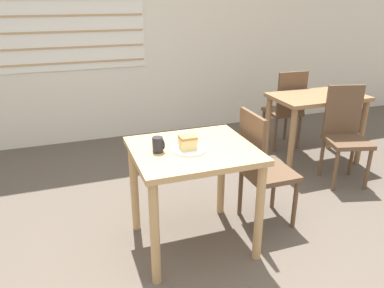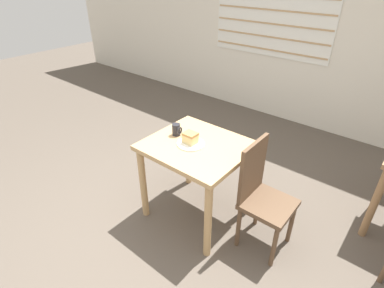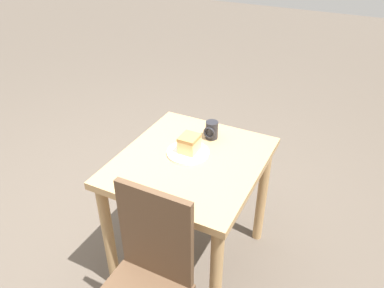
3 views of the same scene
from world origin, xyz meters
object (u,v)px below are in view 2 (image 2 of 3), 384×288
(plate, at_px, (191,144))
(coffee_mug, at_px, (177,130))
(chair_near_window, at_px, (262,194))
(cake_slice, at_px, (190,138))
(dining_table_near, at_px, (197,158))

(plate, relative_size, coffee_mug, 2.21)
(chair_near_window, relative_size, plate, 4.11)
(plate, bearing_deg, chair_near_window, 10.02)
(plate, distance_m, coffee_mug, 0.21)
(cake_slice, height_order, coffee_mug, same)
(chair_near_window, height_order, coffee_mug, chair_near_window)
(dining_table_near, height_order, chair_near_window, chair_near_window)
(plate, bearing_deg, dining_table_near, 42.36)
(cake_slice, bearing_deg, dining_table_near, 33.69)
(plate, height_order, coffee_mug, coffee_mug)
(plate, height_order, cake_slice, cake_slice)
(chair_near_window, height_order, plate, chair_near_window)
(chair_near_window, distance_m, plate, 0.69)
(chair_near_window, xyz_separation_m, cake_slice, (-0.64, -0.11, 0.32))
(plate, xyz_separation_m, coffee_mug, (-0.20, 0.05, 0.05))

